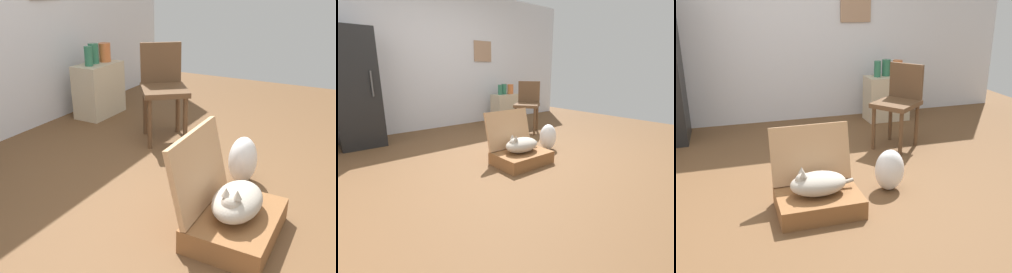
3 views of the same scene
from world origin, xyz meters
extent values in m
plane|color=brown|center=(0.00, 0.00, 0.00)|extent=(7.68, 7.68, 0.00)
cube|color=brown|center=(-0.14, -0.31, 0.08)|extent=(0.65, 0.48, 0.15)
cube|color=tan|center=(-0.14, -0.05, 0.39)|extent=(0.65, 0.15, 0.47)
ellipsoid|color=#B2A899|center=(-0.14, -0.31, 0.24)|extent=(0.44, 0.28, 0.17)
sphere|color=#B2A899|center=(-0.26, -0.31, 0.28)|extent=(0.12, 0.12, 0.12)
cone|color=#B2A899|center=(-0.26, -0.34, 0.35)|extent=(0.05, 0.05, 0.05)
cone|color=#B2A899|center=(-0.26, -0.28, 0.35)|extent=(0.05, 0.05, 0.05)
cylinder|color=#B2A899|center=(0.05, -0.27, 0.19)|extent=(0.20, 0.03, 0.07)
ellipsoid|color=white|center=(0.53, -0.12, 0.18)|extent=(0.26, 0.21, 0.37)
cube|color=beige|center=(1.33, 1.85, 0.30)|extent=(0.57, 0.32, 0.60)
cylinder|color=#2D7051|center=(1.19, 1.85, 0.70)|extent=(0.09, 0.09, 0.21)
cylinder|color=#CC6B38|center=(1.48, 1.85, 0.70)|extent=(0.13, 0.13, 0.21)
cylinder|color=#2D7051|center=(1.33, 1.90, 0.71)|extent=(0.11, 0.11, 0.22)
cylinder|color=brown|center=(0.75, 0.83, 0.24)|extent=(0.04, 0.04, 0.47)
cylinder|color=brown|center=(0.96, 0.57, 0.24)|extent=(0.04, 0.04, 0.47)
cylinder|color=brown|center=(1.05, 1.06, 0.24)|extent=(0.04, 0.04, 0.47)
cylinder|color=brown|center=(1.26, 0.80, 0.24)|extent=(0.04, 0.04, 0.47)
cube|color=brown|center=(1.01, 0.82, 0.50)|extent=(0.63, 0.62, 0.05)
cube|color=brown|center=(1.17, 0.95, 0.72)|extent=(0.27, 0.34, 0.39)
camera|label=1|loc=(-2.07, -0.88, 1.44)|focal=41.16mm
camera|label=2|loc=(-2.10, -2.43, 1.12)|focal=26.75mm
camera|label=3|loc=(-0.77, -3.00, 1.60)|focal=42.31mm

